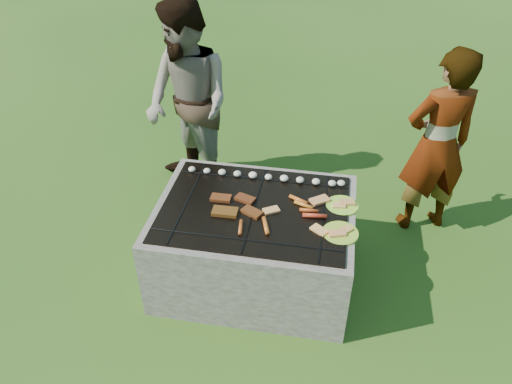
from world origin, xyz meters
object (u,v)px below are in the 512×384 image
at_px(plate_far, 342,205).
at_px(cook, 437,145).
at_px(fire_pit, 255,245).
at_px(plate_near, 340,233).
at_px(bystander, 188,104).

xyz_separation_m(plate_far, cook, (0.65, 0.67, 0.13)).
xyz_separation_m(fire_pit, plate_near, (0.56, -0.15, 0.33)).
xyz_separation_m(plate_far, plate_near, (-0.00, -0.28, -0.00)).
height_order(fire_pit, plate_far, plate_far).
distance_m(fire_pit, plate_far, 0.66).
bearing_deg(fire_pit, bystander, 126.52).
bearing_deg(bystander, fire_pit, -13.00).
height_order(plate_far, plate_near, same).
distance_m(plate_near, cook, 1.16).
distance_m(plate_far, bystander, 1.54).
distance_m(cook, bystander, 1.93).
height_order(cook, bystander, bystander).
height_order(fire_pit, plate_near, plate_near).
height_order(plate_near, cook, cook).
height_order(fire_pit, bystander, bystander).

